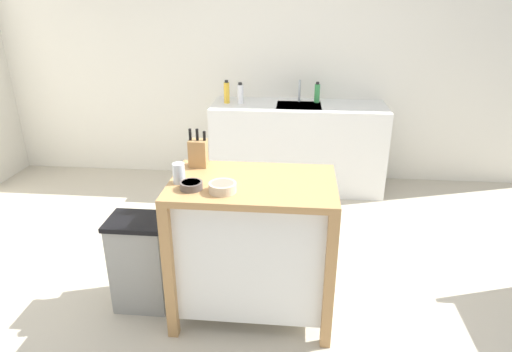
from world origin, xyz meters
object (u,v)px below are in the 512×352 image
knife_block (198,153)px  drinking_cup (179,173)px  sink_faucet (299,91)px  bottle_dish_soap (317,93)px  bottle_spray_cleaner (227,92)px  bowl_stoneware_deep (223,187)px  kitchen_island (253,241)px  bowl_ceramic_wide (191,185)px  bottle_hand_soap (240,94)px  trash_bin (141,262)px

knife_block → drinking_cup: (-0.05, -0.27, -0.03)m
sink_faucet → bottle_dish_soap: size_ratio=1.05×
drinking_cup → bottle_spray_cleaner: 2.09m
knife_block → bowl_stoneware_deep: knife_block is taller
kitchen_island → bowl_ceramic_wide: (-0.33, -0.14, 0.42)m
bottle_hand_soap → bottle_dish_soap: size_ratio=1.00×
trash_bin → bottle_dish_soap: 2.53m
kitchen_island → bowl_ceramic_wide: size_ratio=7.64×
bowl_stoneware_deep → bottle_dish_soap: bottle_dish_soap is taller
bowl_stoneware_deep → sink_faucet: (0.41, 2.32, 0.06)m
bowl_ceramic_wide → sink_faucet: bearing=75.7°
sink_faucet → bottle_hand_soap: (-0.59, -0.13, -0.01)m
trash_bin → bottle_spray_cleaner: 2.17m
drinking_cup → bottle_hand_soap: (0.09, 2.10, 0.01)m
kitchen_island → bowl_ceramic_wide: 0.55m
trash_bin → sink_faucet: sink_faucet is taller
trash_bin → sink_faucet: size_ratio=2.86×
drinking_cup → kitchen_island: bearing=8.2°
bowl_stoneware_deep → bowl_ceramic_wide: size_ratio=1.20×
bowl_stoneware_deep → bowl_ceramic_wide: (-0.18, 0.02, -0.00)m
bottle_dish_soap → drinking_cup: bearing=-111.2°
bowl_stoneware_deep → sink_faucet: size_ratio=0.69×
knife_block → bottle_hand_soap: (0.03, 1.82, -0.02)m
drinking_cup → trash_bin: (-0.31, 0.05, -0.65)m
kitchen_island → knife_block: 0.65m
bowl_stoneware_deep → bottle_spray_cleaner: bottle_spray_cleaner is taller
knife_block → bowl_stoneware_deep: 0.43m
drinking_cup → bottle_hand_soap: bearing=87.7°
bowl_stoneware_deep → trash_bin: (-0.57, 0.15, -0.62)m
trash_bin → bowl_ceramic_wide: bearing=-18.1°
bowl_stoneware_deep → sink_faucet: bearing=80.0°
trash_bin → bottle_spray_cleaner: size_ratio=2.73×
bowl_stoneware_deep → drinking_cup: 0.29m
knife_block → bottle_spray_cleaner: (-0.11, 1.82, -0.01)m
sink_faucet → trash_bin: bearing=-114.3°
bottle_spray_cleaner → sink_faucet: bearing=10.3°
drinking_cup → sink_faucet: bearing=73.1°
drinking_cup → bottle_dish_soap: (0.86, 2.20, 0.01)m
bowl_ceramic_wide → sink_faucet: sink_faucet is taller
bowl_ceramic_wide → bottle_dish_soap: size_ratio=0.61×
kitchen_island → trash_bin: (-0.72, -0.01, -0.19)m
bowl_ceramic_wide → drinking_cup: drinking_cup is taller
bowl_ceramic_wide → trash_bin: 0.74m
sink_faucet → bottle_dish_soap: bearing=-7.2°
drinking_cup → bottle_hand_soap: bottle_hand_soap is taller
kitchen_island → drinking_cup: drinking_cup is taller
knife_block → sink_faucet: bearing=72.3°
trash_bin → sink_faucet: (0.98, 2.17, 0.68)m
kitchen_island → bottle_dish_soap: bearing=78.5°
bottle_hand_soap → bottle_spray_cleaner: bearing=-177.9°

